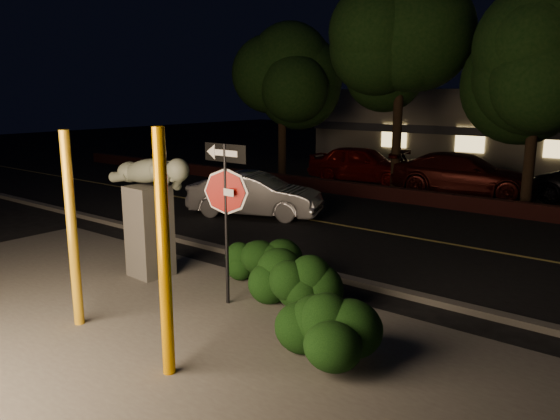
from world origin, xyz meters
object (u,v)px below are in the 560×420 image
(signpost, at_px, (226,192))
(parked_car_red, at_px, (362,164))
(yellow_pole_right, at_px, (164,256))
(parked_car_darkred, at_px, (463,174))
(silver_sedan, at_px, (255,195))
(yellow_pole_left, at_px, (72,231))
(sculpture, at_px, (149,202))

(signpost, relative_size, parked_car_red, 0.63)
(yellow_pole_right, distance_m, parked_car_darkred, 16.09)
(parked_car_red, bearing_deg, yellow_pole_right, -166.21)
(silver_sedan, bearing_deg, yellow_pole_right, -167.21)
(yellow_pole_left, distance_m, parked_car_darkred, 15.85)
(yellow_pole_left, distance_m, sculpture, 2.57)
(signpost, distance_m, silver_sedan, 7.46)
(parked_car_red, bearing_deg, parked_car_darkred, -99.43)
(yellow_pole_right, xyz_separation_m, sculpture, (-3.48, 2.51, -0.10))
(yellow_pole_right, height_order, parked_car_darkred, yellow_pole_right)
(sculpture, distance_m, parked_car_darkred, 13.59)
(silver_sedan, distance_m, parked_car_darkred, 8.62)
(sculpture, relative_size, parked_car_darkred, 0.48)
(yellow_pole_right, xyz_separation_m, signpost, (-1.14, 2.36, 0.40))
(yellow_pole_left, relative_size, silver_sedan, 0.78)
(signpost, xyz_separation_m, parked_car_red, (-5.14, 13.76, -1.30))
(sculpture, bearing_deg, yellow_pole_right, -32.21)
(yellow_pole_left, bearing_deg, yellow_pole_right, -3.48)
(signpost, distance_m, sculpture, 2.40)
(silver_sedan, height_order, parked_car_red, parked_car_red)
(signpost, height_order, silver_sedan, signpost)
(yellow_pole_left, distance_m, signpost, 2.62)
(sculpture, distance_m, silver_sedan, 6.14)
(signpost, bearing_deg, parked_car_red, 111.94)
(yellow_pole_right, distance_m, sculpture, 4.29)
(yellow_pole_left, distance_m, yellow_pole_right, 2.47)
(sculpture, bearing_deg, parked_car_darkred, 86.40)
(yellow_pole_right, height_order, signpost, yellow_pole_right)
(yellow_pole_right, relative_size, parked_car_red, 0.73)
(parked_car_red, bearing_deg, signpost, -167.00)
(yellow_pole_left, xyz_separation_m, sculpture, (-1.02, 2.36, -0.03))
(parked_car_red, bearing_deg, sculpture, -175.87)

